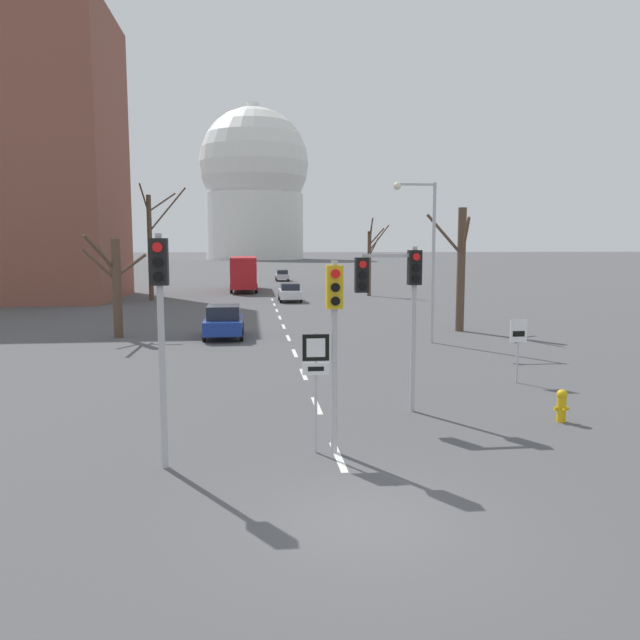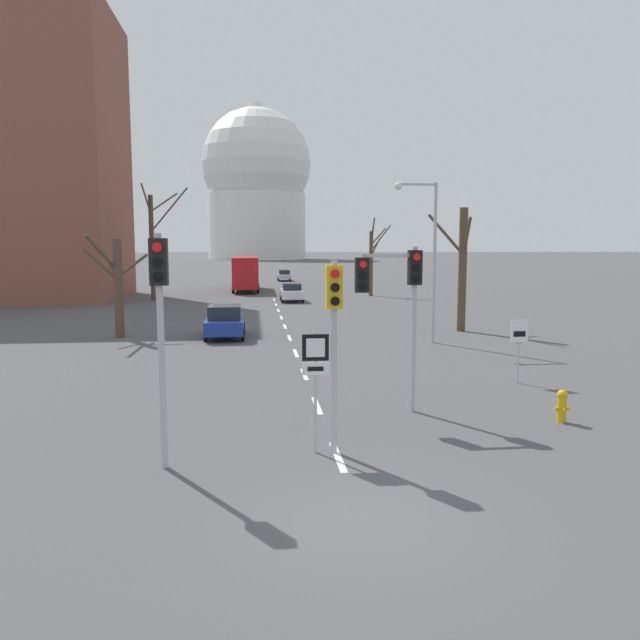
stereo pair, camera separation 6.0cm
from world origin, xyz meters
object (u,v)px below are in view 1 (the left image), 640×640
Objects in this scene: speed_limit_sign at (518,340)px; sedan_near_left at (290,292)px; traffic_signal_near_right at (396,288)px; city_bus at (244,271)px; fire_hydrant at (562,404)px; traffic_signal_centre_tall at (334,319)px; sedan_mid_centre at (224,322)px; traffic_signal_near_left at (160,306)px; sedan_near_right at (282,275)px; route_sign_post at (316,371)px; street_lamp_right at (426,245)px.

speed_limit_sign reaches higher than sedan_near_left.
traffic_signal_near_right is 2.09× the size of speed_limit_sign.
city_bus is at bearing 107.13° from sedan_near_left.
fire_hydrant is at bearing -79.81° from city_bus.
traffic_signal_near_right reaches higher than traffic_signal_centre_tall.
traffic_signal_near_right is 6.30m from speed_limit_sign.
sedan_near_left is 0.96× the size of sedan_mid_centre.
fire_hydrant is (-0.83, -4.68, -1.02)m from speed_limit_sign.
traffic_signal_near_right is 5.28× the size of fire_hydrant.
traffic_signal_near_left reaches higher than sedan_mid_centre.
city_bus is at bearing 100.19° from fire_hydrant.
sedan_near_right is at bearing 89.80° from traffic_signal_near_right.
city_bus is at bearing 88.61° from traffic_signal_near_left.
fire_hydrant is (6.37, 1.78, -2.58)m from traffic_signal_centre_tall.
traffic_signal_centre_tall is 3.94m from traffic_signal_near_right.
traffic_signal_near_right is at bearing 51.48° from route_sign_post.
traffic_signal_near_left reaches higher than sedan_near_right.
sedan_near_left is at bearing -91.77° from sedan_near_right.
traffic_signal_centre_tall is at bearing -87.24° from city_bus.
city_bus reaches higher than speed_limit_sign.
sedan_mid_centre reaches higher than sedan_near_left.
traffic_signal_near_left is (-3.70, -0.56, 0.39)m from traffic_signal_centre_tall.
sedan_near_right is 0.40× the size of city_bus.
traffic_signal_near_left is 69.40m from sedan_near_right.
route_sign_post is at bearing -128.52° from traffic_signal_near_right.
traffic_signal_near_left reaches higher than city_bus.
city_bus is (-9.65, 44.40, 0.55)m from speed_limit_sign.
sedan_mid_centre is at bearing 88.48° from traffic_signal_near_left.
traffic_signal_near_right reaches higher than route_sign_post.
sedan_near_left reaches higher than sedan_near_right.
sedan_near_right is (6.09, 69.08, -2.70)m from traffic_signal_near_left.
traffic_signal_centre_tall is 7.10m from fire_hydrant.
speed_limit_sign is 62.26m from sedan_near_right.
route_sign_post is 0.67× the size of sedan_mid_centre.
traffic_signal_near_left is at bearing -97.57° from sedan_near_left.
route_sign_post is 18.39m from sedan_mid_centre.
traffic_signal_near_right is at bearing -147.66° from speed_limit_sign.
traffic_signal_centre_tall is 38.28m from sedan_near_left.
traffic_signal_centre_tall is at bearing -138.13° from speed_limit_sign.
route_sign_post is at bearing -87.71° from city_bus.
sedan_mid_centre is (0.50, 18.73, -2.62)m from traffic_signal_near_left.
traffic_signal_near_left is 1.15× the size of sedan_near_right.
sedan_near_left is 20.55m from sedan_mid_centre.
traffic_signal_centre_tall is 1.05× the size of sedan_mid_centre.
traffic_signal_near_left reaches higher than speed_limit_sign.
traffic_signal_centre_tall is 68.60m from sedan_near_right.
traffic_signal_near_right is 1.17× the size of sedan_near_left.
speed_limit_sign is at bearing 32.76° from traffic_signal_near_left.
street_lamp_right is 36.67m from city_bus.
speed_limit_sign is (7.20, 6.46, -1.56)m from traffic_signal_centre_tall.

